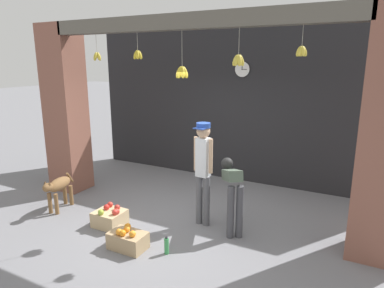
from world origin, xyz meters
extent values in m
plane|color=slate|center=(0.00, 0.00, 0.00)|extent=(60.00, 60.00, 0.00)
cube|color=#232326|center=(0.00, 2.48, 1.69)|extent=(7.08, 0.12, 3.37)
cube|color=brown|center=(-2.89, 0.30, 1.69)|extent=(0.70, 0.60, 3.37)
cube|color=#5B564C|center=(0.00, 0.12, 3.25)|extent=(5.18, 0.24, 0.24)
cylinder|color=#B2AD99|center=(-1.77, 0.10, 2.97)|extent=(0.01, 0.01, 0.31)
ellipsoid|color=gold|center=(-1.73, 0.10, 2.74)|extent=(0.11, 0.06, 0.17)
ellipsoid|color=gold|center=(-1.77, 0.14, 2.74)|extent=(0.06, 0.11, 0.17)
ellipsoid|color=gold|center=(-1.81, 0.10, 2.74)|extent=(0.11, 0.06, 0.17)
ellipsoid|color=gold|center=(-1.77, 0.06, 2.74)|extent=(0.06, 0.11, 0.17)
cylinder|color=#B2AD99|center=(-0.91, 0.14, 2.99)|extent=(0.01, 0.01, 0.29)
ellipsoid|color=yellow|center=(-0.87, 0.14, 2.77)|extent=(0.11, 0.06, 0.16)
ellipsoid|color=yellow|center=(-0.89, 0.17, 2.77)|extent=(0.08, 0.10, 0.17)
ellipsoid|color=yellow|center=(-0.93, 0.17, 2.77)|extent=(0.08, 0.10, 0.17)
ellipsoid|color=yellow|center=(-0.95, 0.14, 2.77)|extent=(0.11, 0.06, 0.16)
ellipsoid|color=yellow|center=(-0.93, 0.10, 2.77)|extent=(0.08, 0.10, 0.17)
ellipsoid|color=yellow|center=(-0.89, 0.10, 2.77)|extent=(0.08, 0.10, 0.17)
cylinder|color=#B2AD99|center=(-0.06, 0.14, 2.86)|extent=(0.01, 0.01, 0.55)
ellipsoid|color=yellow|center=(-0.01, 0.14, 2.49)|extent=(0.14, 0.07, 0.21)
ellipsoid|color=yellow|center=(-0.03, 0.18, 2.49)|extent=(0.12, 0.12, 0.22)
ellipsoid|color=yellow|center=(-0.07, 0.19, 2.49)|extent=(0.09, 0.13, 0.21)
ellipsoid|color=yellow|center=(-0.10, 0.16, 2.49)|extent=(0.13, 0.10, 0.22)
ellipsoid|color=yellow|center=(-0.10, 0.11, 2.49)|extent=(0.13, 0.10, 0.22)
ellipsoid|color=yellow|center=(-0.07, 0.09, 2.49)|extent=(0.09, 0.13, 0.21)
ellipsoid|color=yellow|center=(-0.03, 0.10, 2.49)|extent=(0.12, 0.12, 0.22)
cylinder|color=#B2AD99|center=(0.89, 0.09, 2.94)|extent=(0.01, 0.01, 0.37)
ellipsoid|color=yellow|center=(0.94, 0.09, 2.68)|extent=(0.12, 0.06, 0.18)
ellipsoid|color=yellow|center=(0.92, 0.12, 2.68)|extent=(0.10, 0.11, 0.19)
ellipsoid|color=yellow|center=(0.88, 0.13, 2.68)|extent=(0.08, 0.12, 0.18)
ellipsoid|color=yellow|center=(0.85, 0.11, 2.68)|extent=(0.12, 0.09, 0.19)
ellipsoid|color=yellow|center=(0.85, 0.07, 2.68)|extent=(0.12, 0.09, 0.19)
ellipsoid|color=yellow|center=(0.88, 0.04, 2.68)|extent=(0.08, 0.12, 0.18)
ellipsoid|color=yellow|center=(0.92, 0.05, 2.68)|extent=(0.10, 0.11, 0.19)
cylinder|color=#B2AD99|center=(1.76, 0.12, 3.00)|extent=(0.01, 0.01, 0.27)
ellipsoid|color=yellow|center=(1.80, 0.12, 2.79)|extent=(0.10, 0.05, 0.15)
ellipsoid|color=yellow|center=(1.78, 0.15, 2.79)|extent=(0.08, 0.09, 0.16)
ellipsoid|color=yellow|center=(1.75, 0.15, 2.79)|extent=(0.06, 0.10, 0.15)
ellipsoid|color=yellow|center=(1.72, 0.13, 2.79)|extent=(0.10, 0.07, 0.16)
ellipsoid|color=yellow|center=(1.72, 0.10, 2.79)|extent=(0.10, 0.07, 0.16)
ellipsoid|color=yellow|center=(1.75, 0.08, 2.79)|extent=(0.06, 0.10, 0.15)
ellipsoid|color=yellow|center=(1.78, 0.09, 2.79)|extent=(0.08, 0.09, 0.16)
ellipsoid|color=brown|center=(-2.23, -0.59, 0.48)|extent=(0.33, 0.60, 0.23)
cylinder|color=brown|center=(-2.12, -0.79, 0.19)|extent=(0.07, 0.07, 0.38)
cylinder|color=brown|center=(-2.25, -0.82, 0.19)|extent=(0.07, 0.07, 0.38)
cylinder|color=brown|center=(-2.21, -0.37, 0.19)|extent=(0.07, 0.07, 0.38)
cylinder|color=brown|center=(-2.34, -0.40, 0.19)|extent=(0.07, 0.07, 0.38)
ellipsoid|color=brown|center=(-2.17, -0.90, 0.54)|extent=(0.18, 0.23, 0.15)
cone|color=brown|center=(-2.12, -0.89, 0.62)|extent=(0.05, 0.05, 0.06)
cone|color=brown|center=(-2.21, -0.91, 0.62)|extent=(0.05, 0.05, 0.06)
cylinder|color=brown|center=(-2.29, -0.29, 0.51)|extent=(0.08, 0.19, 0.23)
cylinder|color=#56565B|center=(0.42, 0.06, 0.42)|extent=(0.11, 0.11, 0.85)
cylinder|color=#56565B|center=(0.28, 0.08, 0.42)|extent=(0.11, 0.11, 0.85)
cube|color=silver|center=(0.35, 0.07, 1.17)|extent=(0.22, 0.19, 0.64)
cylinder|color=tan|center=(0.49, 0.06, 1.20)|extent=(0.06, 0.06, 0.56)
cylinder|color=tan|center=(0.21, 0.08, 1.20)|extent=(0.06, 0.06, 0.56)
sphere|color=tan|center=(0.35, 0.07, 1.59)|extent=(0.22, 0.22, 0.22)
cylinder|color=#234299|center=(0.35, 0.07, 1.69)|extent=(0.22, 0.22, 0.08)
cube|color=#234299|center=(0.34, -0.04, 1.65)|extent=(0.20, 0.14, 0.01)
cylinder|color=#424247|center=(0.92, -0.14, 0.42)|extent=(0.11, 0.11, 0.84)
cylinder|color=#424247|center=(1.04, -0.06, 0.42)|extent=(0.11, 0.11, 0.84)
cube|color=#4C5B4C|center=(0.83, 0.14, 0.91)|extent=(0.52, 0.64, 0.32)
sphere|color=black|center=(0.61, 0.46, 0.99)|extent=(0.20, 0.20, 0.20)
cube|color=tan|center=(-0.28, -1.13, 0.12)|extent=(0.54, 0.34, 0.25)
sphere|color=orange|center=(-0.15, -1.18, 0.29)|extent=(0.10, 0.10, 0.10)
sphere|color=orange|center=(-0.35, -1.22, 0.29)|extent=(0.10, 0.10, 0.10)
sphere|color=orange|center=(-0.29, -1.23, 0.29)|extent=(0.10, 0.10, 0.10)
sphere|color=orange|center=(-0.35, -1.03, 0.29)|extent=(0.10, 0.10, 0.10)
sphere|color=orange|center=(-0.31, -1.11, 0.29)|extent=(0.10, 0.10, 0.10)
cube|color=tan|center=(-0.99, -0.69, 0.13)|extent=(0.47, 0.43, 0.25)
sphere|color=red|center=(-1.08, -0.66, 0.29)|extent=(0.10, 0.10, 0.10)
sphere|color=#99B238|center=(-1.03, -0.85, 0.29)|extent=(0.10, 0.10, 0.10)
sphere|color=red|center=(-0.92, -0.58, 0.29)|extent=(0.10, 0.10, 0.10)
sphere|color=red|center=(-1.10, -0.54, 0.29)|extent=(0.10, 0.10, 0.10)
sphere|color=red|center=(-0.82, -0.75, 0.29)|extent=(0.10, 0.10, 0.10)
sphere|color=red|center=(-0.82, -0.72, 0.29)|extent=(0.10, 0.10, 0.10)
cylinder|color=#38934C|center=(0.30, -0.99, 0.12)|extent=(0.07, 0.07, 0.23)
cylinder|color=black|center=(0.30, -0.99, 0.25)|extent=(0.04, 0.04, 0.03)
cylinder|color=black|center=(0.15, 2.41, 2.49)|extent=(0.34, 0.01, 0.34)
cylinder|color=white|center=(0.15, 2.40, 2.49)|extent=(0.32, 0.02, 0.32)
cube|color=black|center=(0.15, 2.38, 2.53)|extent=(0.01, 0.01, 0.09)
cube|color=black|center=(0.20, 2.38, 2.49)|extent=(0.12, 0.01, 0.01)
camera|label=1|loc=(2.63, -4.69, 2.68)|focal=32.00mm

